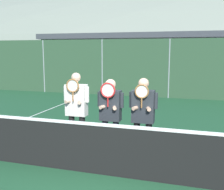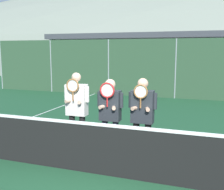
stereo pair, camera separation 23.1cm
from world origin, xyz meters
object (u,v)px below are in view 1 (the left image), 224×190
(player_center_left, at_px, (110,111))
(player_leftmost, at_px, (76,106))
(player_center_right, at_px, (143,113))
(car_far_left, at_px, (62,72))
(car_left_of_center, at_px, (139,75))

(player_center_left, bearing_deg, player_leftmost, 179.98)
(player_center_right, bearing_deg, player_leftmost, 178.41)
(player_leftmost, relative_size, player_center_left, 1.07)
(player_leftmost, bearing_deg, player_center_left, -0.02)
(player_center_right, xyz_separation_m, car_far_left, (-7.13, 10.30, -0.10))
(player_center_right, xyz_separation_m, car_left_of_center, (-2.20, 10.17, -0.15))
(car_left_of_center, bearing_deg, player_center_right, -77.79)
(player_leftmost, relative_size, car_left_of_center, 0.40)
(player_center_right, bearing_deg, car_far_left, 124.71)
(player_center_left, relative_size, car_left_of_center, 0.38)
(car_far_left, xyz_separation_m, car_left_of_center, (4.93, -0.13, -0.04))
(car_left_of_center, bearing_deg, player_center_left, -81.62)
(car_far_left, bearing_deg, player_center_right, -55.29)
(player_center_left, xyz_separation_m, car_far_left, (-6.43, 10.26, -0.09))
(car_far_left, distance_m, car_left_of_center, 4.94)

